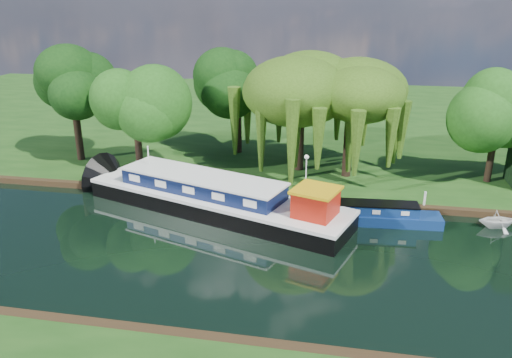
% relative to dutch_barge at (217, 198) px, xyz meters
% --- Properties ---
extents(ground, '(120.00, 120.00, 0.00)m').
position_rel_dutch_barge_xyz_m(ground, '(5.23, -5.60, -1.02)').
color(ground, black).
extents(far_bank, '(120.00, 52.00, 0.45)m').
position_rel_dutch_barge_xyz_m(far_bank, '(5.23, 28.40, -0.79)').
color(far_bank, '#163A10').
rests_on(far_bank, ground).
extents(dutch_barge, '(19.82, 10.43, 4.10)m').
position_rel_dutch_barge_xyz_m(dutch_barge, '(0.00, 0.00, 0.00)').
color(dutch_barge, black).
rests_on(dutch_barge, ground).
extents(narrowboat, '(10.55, 2.43, 1.53)m').
position_rel_dutch_barge_xyz_m(narrowboat, '(9.83, 0.14, -0.47)').
color(narrowboat, navy).
rests_on(narrowboat, ground).
extents(red_dinghy, '(3.37, 2.59, 0.65)m').
position_rel_dutch_barge_xyz_m(red_dinghy, '(-0.60, 0.81, -1.02)').
color(red_dinghy, '#9C180B').
rests_on(red_dinghy, ground).
extents(white_cruiser, '(2.89, 2.63, 1.30)m').
position_rel_dutch_barge_xyz_m(white_cruiser, '(18.60, 0.90, -1.02)').
color(white_cruiser, silver).
rests_on(white_cruiser, ground).
extents(willow_left, '(7.68, 7.68, 9.21)m').
position_rel_dutch_barge_xyz_m(willow_left, '(4.79, 8.89, 6.12)').
color(willow_left, black).
rests_on(willow_left, far_bank).
extents(willow_right, '(6.93, 6.93, 8.44)m').
position_rel_dutch_barge_xyz_m(willow_right, '(8.74, 8.00, 5.59)').
color(willow_right, black).
rests_on(willow_right, far_bank).
extents(tree_far_left, '(5.23, 5.23, 8.43)m').
position_rel_dutch_barge_xyz_m(tree_far_left, '(-8.09, 5.75, 5.20)').
color(tree_far_left, black).
rests_on(tree_far_left, far_bank).
extents(tree_far_back, '(5.37, 5.37, 9.03)m').
position_rel_dutch_barge_xyz_m(tree_far_back, '(-14.70, 8.07, 5.73)').
color(tree_far_back, black).
rests_on(tree_far_back, far_bank).
extents(tree_far_mid, '(5.32, 5.32, 8.70)m').
position_rel_dutch_barge_xyz_m(tree_far_mid, '(-1.28, 12.79, 5.43)').
color(tree_far_mid, black).
rests_on(tree_far_mid, far_bank).
extents(tree_far_right, '(4.63, 4.63, 7.58)m').
position_rel_dutch_barge_xyz_m(tree_far_right, '(19.74, 8.71, 4.66)').
color(tree_far_right, black).
rests_on(tree_far_right, far_bank).
extents(lamppost, '(0.36, 0.36, 2.56)m').
position_rel_dutch_barge_xyz_m(lamppost, '(5.73, 4.90, 1.40)').
color(lamppost, silver).
rests_on(lamppost, far_bank).
extents(mooring_posts, '(19.16, 0.16, 1.00)m').
position_rel_dutch_barge_xyz_m(mooring_posts, '(4.73, 2.80, -0.07)').
color(mooring_posts, silver).
rests_on(mooring_posts, far_bank).
extents(reeds_near, '(33.70, 1.50, 1.10)m').
position_rel_dutch_barge_xyz_m(reeds_near, '(12.10, -13.17, -0.47)').
color(reeds_near, '#1C5015').
rests_on(reeds_near, ground).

